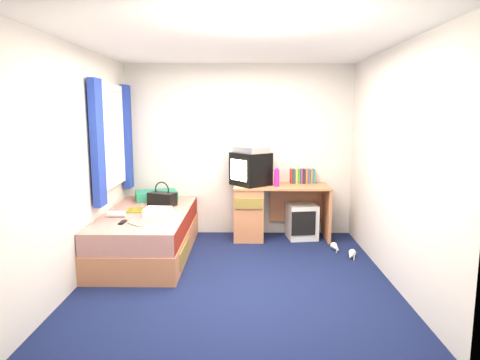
{
  "coord_description": "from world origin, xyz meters",
  "views": [
    {
      "loc": [
        0.1,
        -4.35,
        1.73
      ],
      "look_at": [
        0.03,
        0.7,
        0.94
      ],
      "focal_mm": 32.0,
      "sensor_mm": 36.0,
      "label": 1
    }
  ],
  "objects_px": {
    "bed": "(148,234)",
    "magazine": "(136,210)",
    "desk": "(261,209)",
    "picture_frame": "(312,178)",
    "pink_water_bottle": "(277,178)",
    "remote_control": "(123,222)",
    "storage_cube": "(302,221)",
    "crt_tv": "(251,169)",
    "aerosol_can": "(272,177)",
    "colour_swatch_fan": "(135,224)",
    "handbag": "(162,199)",
    "vcr": "(251,150)",
    "towel": "(158,212)",
    "pillow": "(156,195)",
    "water_bottle": "(117,214)",
    "white_heels": "(343,252)"
  },
  "relations": [
    {
      "from": "aerosol_can",
      "to": "magazine",
      "type": "relative_size",
      "value": 0.68
    },
    {
      "from": "water_bottle",
      "to": "picture_frame",
      "type": "bearing_deg",
      "value": 26.47
    },
    {
      "from": "bed",
      "to": "magazine",
      "type": "xyz_separation_m",
      "value": [
        -0.15,
        0.07,
        0.28
      ]
    },
    {
      "from": "pink_water_bottle",
      "to": "storage_cube",
      "type": "bearing_deg",
      "value": 17.13
    },
    {
      "from": "desk",
      "to": "aerosol_can",
      "type": "xyz_separation_m",
      "value": [
        0.15,
        0.08,
        0.44
      ]
    },
    {
      "from": "aerosol_can",
      "to": "colour_swatch_fan",
      "type": "bearing_deg",
      "value": -137.42
    },
    {
      "from": "crt_tv",
      "to": "vcr",
      "type": "distance_m",
      "value": 0.26
    },
    {
      "from": "pink_water_bottle",
      "to": "towel",
      "type": "bearing_deg",
      "value": -149.98
    },
    {
      "from": "picture_frame",
      "to": "colour_swatch_fan",
      "type": "relative_size",
      "value": 0.64
    },
    {
      "from": "picture_frame",
      "to": "remote_control",
      "type": "distance_m",
      "value": 2.73
    },
    {
      "from": "desk",
      "to": "towel",
      "type": "relative_size",
      "value": 4.46
    },
    {
      "from": "storage_cube",
      "to": "colour_swatch_fan",
      "type": "relative_size",
      "value": 2.19
    },
    {
      "from": "handbag",
      "to": "aerosol_can",
      "type": "bearing_deg",
      "value": 38.39
    },
    {
      "from": "handbag",
      "to": "pink_water_bottle",
      "type": "bearing_deg",
      "value": 30.9
    },
    {
      "from": "magazine",
      "to": "white_heels",
      "type": "xyz_separation_m",
      "value": [
        2.56,
        -0.04,
        -0.51
      ]
    },
    {
      "from": "pillow",
      "to": "water_bottle",
      "type": "relative_size",
      "value": 2.77
    },
    {
      "from": "magazine",
      "to": "remote_control",
      "type": "height_order",
      "value": "remote_control"
    },
    {
      "from": "bed",
      "to": "remote_control",
      "type": "height_order",
      "value": "remote_control"
    },
    {
      "from": "water_bottle",
      "to": "colour_swatch_fan",
      "type": "height_order",
      "value": "water_bottle"
    },
    {
      "from": "crt_tv",
      "to": "magazine",
      "type": "height_order",
      "value": "crt_tv"
    },
    {
      "from": "pillow",
      "to": "magazine",
      "type": "height_order",
      "value": "pillow"
    },
    {
      "from": "aerosol_can",
      "to": "picture_frame",
      "type": "bearing_deg",
      "value": 12.14
    },
    {
      "from": "bed",
      "to": "water_bottle",
      "type": "relative_size",
      "value": 10.0
    },
    {
      "from": "pillow",
      "to": "storage_cube",
      "type": "relative_size",
      "value": 1.15
    },
    {
      "from": "towel",
      "to": "handbag",
      "type": "bearing_deg",
      "value": 95.64
    },
    {
      "from": "storage_cube",
      "to": "crt_tv",
      "type": "bearing_deg",
      "value": 171.35
    },
    {
      "from": "pillow",
      "to": "handbag",
      "type": "relative_size",
      "value": 1.43
    },
    {
      "from": "bed",
      "to": "vcr",
      "type": "xyz_separation_m",
      "value": [
        1.26,
        0.74,
        0.97
      ]
    },
    {
      "from": "desk",
      "to": "picture_frame",
      "type": "height_order",
      "value": "picture_frame"
    },
    {
      "from": "remote_control",
      "to": "desk",
      "type": "bearing_deg",
      "value": 41.13
    },
    {
      "from": "desk",
      "to": "remote_control",
      "type": "height_order",
      "value": "desk"
    },
    {
      "from": "bed",
      "to": "crt_tv",
      "type": "xyz_separation_m",
      "value": [
        1.26,
        0.74,
        0.71
      ]
    },
    {
      "from": "water_bottle",
      "to": "towel",
      "type": "bearing_deg",
      "value": 7.3
    },
    {
      "from": "storage_cube",
      "to": "towel",
      "type": "relative_size",
      "value": 1.65
    },
    {
      "from": "water_bottle",
      "to": "storage_cube",
      "type": "bearing_deg",
      "value": 23.88
    },
    {
      "from": "pink_water_bottle",
      "to": "remote_control",
      "type": "distance_m",
      "value": 2.13
    },
    {
      "from": "crt_tv",
      "to": "pink_water_bottle",
      "type": "height_order",
      "value": "crt_tv"
    },
    {
      "from": "desk",
      "to": "pink_water_bottle",
      "type": "height_order",
      "value": "pink_water_bottle"
    },
    {
      "from": "bed",
      "to": "vcr",
      "type": "bearing_deg",
      "value": 30.36
    },
    {
      "from": "pillow",
      "to": "storage_cube",
      "type": "height_order",
      "value": "pillow"
    },
    {
      "from": "towel",
      "to": "remote_control",
      "type": "bearing_deg",
      "value": -134.25
    },
    {
      "from": "bed",
      "to": "handbag",
      "type": "distance_m",
      "value": 0.52
    },
    {
      "from": "desk",
      "to": "colour_swatch_fan",
      "type": "bearing_deg",
      "value": -136.14
    },
    {
      "from": "vcr",
      "to": "aerosol_can",
      "type": "distance_m",
      "value": 0.5
    },
    {
      "from": "vcr",
      "to": "pillow",
      "type": "bearing_deg",
      "value": -126.84
    },
    {
      "from": "white_heels",
      "to": "colour_swatch_fan",
      "type": "bearing_deg",
      "value": -165.14
    },
    {
      "from": "pillow",
      "to": "remote_control",
      "type": "relative_size",
      "value": 3.47
    },
    {
      "from": "bed",
      "to": "colour_swatch_fan",
      "type": "relative_size",
      "value": 9.09
    },
    {
      "from": "colour_swatch_fan",
      "to": "pink_water_bottle",
      "type": "bearing_deg",
      "value": 37.61
    },
    {
      "from": "vcr",
      "to": "towel",
      "type": "xyz_separation_m",
      "value": [
        -1.09,
        -0.95,
        -0.65
      ]
    }
  ]
}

